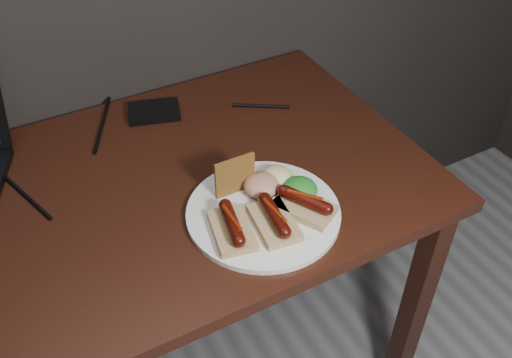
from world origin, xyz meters
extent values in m
cube|color=#34160D|center=(0.00, 1.38, 0.73)|extent=(1.40, 0.70, 0.03)
cube|color=#34160D|center=(0.65, 1.08, 0.36)|extent=(0.05, 0.05, 0.72)
cube|color=#34160D|center=(0.65, 1.68, 0.36)|extent=(0.05, 0.05, 0.72)
cube|color=black|center=(0.22, 1.63, 0.76)|extent=(0.14, 0.11, 0.02)
cylinder|color=black|center=(-0.11, 1.47, 0.75)|extent=(0.06, 0.17, 0.01)
cylinder|color=black|center=(0.10, 1.65, 0.75)|extent=(0.10, 0.20, 0.01)
cylinder|color=black|center=(0.46, 1.53, 0.75)|extent=(0.12, 0.08, 0.01)
cylinder|color=silver|center=(0.29, 1.21, 0.76)|extent=(0.37, 0.37, 0.01)
cube|color=tan|center=(0.21, 1.18, 0.77)|extent=(0.09, 0.13, 0.02)
cylinder|color=#430F04|center=(0.21, 1.18, 0.79)|extent=(0.04, 0.10, 0.02)
sphere|color=#430F04|center=(0.20, 1.13, 0.79)|extent=(0.03, 0.02, 0.02)
sphere|color=#430F04|center=(0.22, 1.23, 0.79)|extent=(0.03, 0.02, 0.02)
cylinder|color=#671804|center=(0.21, 1.18, 0.80)|extent=(0.01, 0.07, 0.01)
cube|color=tan|center=(0.29, 1.16, 0.77)|extent=(0.08, 0.12, 0.02)
cylinder|color=#430F04|center=(0.29, 1.16, 0.79)|extent=(0.04, 0.10, 0.02)
sphere|color=#430F04|center=(0.28, 1.11, 0.79)|extent=(0.03, 0.02, 0.02)
sphere|color=#430F04|center=(0.29, 1.21, 0.79)|extent=(0.03, 0.02, 0.02)
cylinder|color=#671804|center=(0.29, 1.16, 0.80)|extent=(0.01, 0.07, 0.01)
cube|color=tan|center=(0.36, 1.17, 0.77)|extent=(0.12, 0.13, 0.02)
cylinder|color=#430F04|center=(0.36, 1.17, 0.79)|extent=(0.07, 0.10, 0.02)
sphere|color=#430F04|center=(0.38, 1.13, 0.79)|extent=(0.03, 0.02, 0.02)
sphere|color=#430F04|center=(0.33, 1.21, 0.79)|extent=(0.03, 0.02, 0.02)
cylinder|color=#671804|center=(0.36, 1.17, 0.80)|extent=(0.05, 0.06, 0.01)
cube|color=olive|center=(0.27, 1.28, 0.80)|extent=(0.08, 0.01, 0.08)
ellipsoid|color=#155C12|center=(0.37, 1.21, 0.78)|extent=(0.07, 0.07, 0.04)
ellipsoid|color=maroon|center=(0.31, 1.25, 0.78)|extent=(0.07, 0.07, 0.04)
ellipsoid|color=beige|center=(0.35, 1.26, 0.78)|extent=(0.06, 0.06, 0.04)
camera|label=1|loc=(-0.10, 0.52, 1.54)|focal=40.00mm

